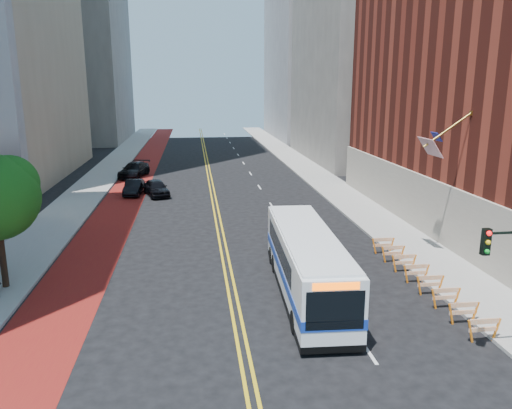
{
  "coord_description": "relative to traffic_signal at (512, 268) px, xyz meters",
  "views": [
    {
      "loc": [
        -1.7,
        -18.91,
        10.06
      ],
      "look_at": [
        1.69,
        8.0,
        3.54
      ],
      "focal_mm": 35.0,
      "sensor_mm": 36.0,
      "label": 1
    }
  ],
  "objects": [
    {
      "name": "ground",
      "position": [
        -9.41,
        3.51,
        -3.72
      ],
      "size": [
        160.0,
        160.0,
        0.0
      ],
      "primitive_type": "plane",
      "color": "black",
      "rests_on": "ground"
    },
    {
      "name": "sidewalk_left",
      "position": [
        -21.41,
        33.51,
        -3.65
      ],
      "size": [
        4.0,
        140.0,
        0.15
      ],
      "primitive_type": "cube",
      "color": "gray",
      "rests_on": "ground"
    },
    {
      "name": "sidewalk_right",
      "position": [
        2.59,
        33.51,
        -3.65
      ],
      "size": [
        4.0,
        140.0,
        0.15
      ],
      "primitive_type": "cube",
      "color": "gray",
      "rests_on": "ground"
    },
    {
      "name": "bus_lane_paint",
      "position": [
        -17.51,
        33.51,
        -3.72
      ],
      "size": [
        3.6,
        140.0,
        0.01
      ],
      "primitive_type": "cube",
      "color": "maroon",
      "rests_on": "ground"
    },
    {
      "name": "center_line_inner",
      "position": [
        -9.59,
        33.51,
        -3.72
      ],
      "size": [
        0.14,
        140.0,
        0.01
      ],
      "primitive_type": "cube",
      "color": "gold",
      "rests_on": "ground"
    },
    {
      "name": "center_line_outer",
      "position": [
        -9.23,
        33.51,
        -3.72
      ],
      "size": [
        0.14,
        140.0,
        0.01
      ],
      "primitive_type": "cube",
      "color": "gold",
      "rests_on": "ground"
    },
    {
      "name": "lane_dashes",
      "position": [
        -4.61,
        41.51,
        -3.72
      ],
      "size": [
        0.14,
        98.2,
        0.01
      ],
      "color": "silver",
      "rests_on": "ground"
    },
    {
      "name": "midrise_right_near",
      "position": [
        13.59,
        51.51,
        16.28
      ],
      "size": [
        18.0,
        26.0,
        40.0
      ],
      "primitive_type": "cube",
      "color": "slate",
      "rests_on": "ground"
    },
    {
      "name": "construction_barriers",
      "position": [
        0.19,
        6.94,
        -3.05
      ],
      "size": [
        1.42,
        10.91,
        1.0
      ],
      "color": "orange",
      "rests_on": "ground"
    },
    {
      "name": "traffic_signal",
      "position": [
        0.0,
        0.0,
        0.0
      ],
      "size": [
        2.21,
        0.34,
        5.07
      ],
      "color": "black",
      "rests_on": "sidewalk_right"
    },
    {
      "name": "transit_bus",
      "position": [
        -5.83,
        7.01,
        -2.05
      ],
      "size": [
        3.05,
        11.74,
        3.2
      ],
      "rotation": [
        0.0,
        0.0,
        -0.04
      ],
      "color": "white",
      "rests_on": "ground"
    },
    {
      "name": "car_a",
      "position": [
        -14.66,
        30.73,
        -2.96
      ],
      "size": [
        3.02,
        4.77,
        1.51
      ],
      "primitive_type": "imported",
      "rotation": [
        0.0,
        0.0,
        0.3
      ],
      "color": "black",
      "rests_on": "ground"
    },
    {
      "name": "car_b",
      "position": [
        -16.78,
        31.52,
        -3.04
      ],
      "size": [
        1.67,
        4.23,
        1.37
      ],
      "primitive_type": "imported",
      "rotation": [
        0.0,
        0.0,
        -0.05
      ],
      "color": "black",
      "rests_on": "ground"
    },
    {
      "name": "car_c",
      "position": [
        -17.78,
        40.96,
        -2.92
      ],
      "size": [
        3.53,
        5.92,
        1.61
      ],
      "primitive_type": "imported",
      "rotation": [
        0.0,
        0.0,
        -0.24
      ],
      "color": "black",
      "rests_on": "ground"
    }
  ]
}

